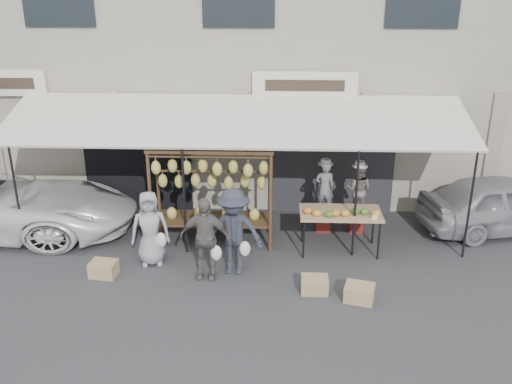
% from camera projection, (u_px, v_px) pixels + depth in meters
% --- Properties ---
extents(ground_plane, '(90.00, 90.00, 0.00)m').
position_uv_depth(ground_plane, '(229.00, 281.00, 11.04)').
color(ground_plane, '#2D2D30').
extents(shophouse, '(24.00, 6.15, 7.30)m').
position_uv_depth(shophouse, '(246.00, 45.00, 15.73)').
color(shophouse, '#A89D8F').
rests_on(shophouse, ground_plane).
extents(awning, '(10.00, 2.35, 2.92)m').
position_uv_depth(awning, '(236.00, 121.00, 12.21)').
color(awning, silver).
rests_on(awning, ground_plane).
extents(banana_rack, '(2.60, 0.90, 2.24)m').
position_uv_depth(banana_rack, '(212.00, 176.00, 11.97)').
color(banana_rack, '#342115').
rests_on(banana_rack, ground_plane).
extents(produce_table, '(1.70, 0.90, 1.04)m').
position_uv_depth(produce_table, '(341.00, 214.00, 11.85)').
color(produce_table, tan).
rests_on(produce_table, ground_plane).
extents(vendor_left, '(0.45, 0.30, 1.20)m').
position_uv_depth(vendor_left, '(325.00, 188.00, 12.76)').
color(vendor_left, slate).
rests_on(vendor_left, stool_left).
extents(vendor_right, '(0.68, 0.59, 1.19)m').
position_uv_depth(vendor_right, '(358.00, 190.00, 12.71)').
color(vendor_right, slate).
rests_on(vendor_right, stool_right).
extents(customer_left, '(0.84, 0.63, 1.56)m').
position_uv_depth(customer_left, '(150.00, 228.00, 11.42)').
color(customer_left, '#92919B').
rests_on(customer_left, ground_plane).
extents(customer_mid, '(1.00, 0.48, 1.66)m').
position_uv_depth(customer_mid, '(205.00, 238.00, 10.88)').
color(customer_mid, '#615C58').
rests_on(customer_mid, ground_plane).
extents(customer_right, '(1.19, 0.75, 1.77)m').
position_uv_depth(customer_right, '(234.00, 232.00, 11.02)').
color(customer_right, '#2B2F3B').
rests_on(customer_right, ground_plane).
extents(stool_left, '(0.41, 0.41, 0.45)m').
position_uv_depth(stool_left, '(323.00, 221.00, 13.06)').
color(stool_left, maroon).
rests_on(stool_left, ground_plane).
extents(stool_right, '(0.36, 0.36, 0.43)m').
position_uv_depth(stool_right, '(356.00, 223.00, 13.01)').
color(stool_right, maroon).
rests_on(stool_right, ground_plane).
extents(crate_near_a, '(0.50, 0.39, 0.30)m').
position_uv_depth(crate_near_a, '(315.00, 285.00, 10.61)').
color(crate_near_a, tan).
rests_on(crate_near_a, ground_plane).
extents(crate_near_b, '(0.61, 0.52, 0.31)m').
position_uv_depth(crate_near_b, '(359.00, 293.00, 10.33)').
color(crate_near_b, tan).
rests_on(crate_near_b, ground_plane).
extents(crate_far, '(0.55, 0.45, 0.30)m').
position_uv_depth(crate_far, '(104.00, 269.00, 11.16)').
color(crate_far, tan).
rests_on(crate_far, ground_plane).
extents(sedan, '(4.04, 2.29, 1.30)m').
position_uv_depth(sedan, '(504.00, 204.00, 12.94)').
color(sedan, '#99989D').
rests_on(sedan, ground_plane).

